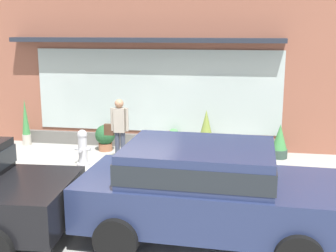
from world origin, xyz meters
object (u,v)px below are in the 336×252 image
object	(u,v)px
potted_plant_trailing_edge	(206,134)
potted_plant_doorstep	(173,139)
potted_plant_window_right	(280,142)
potted_plant_by_entrance	(26,123)
fire_hydrant	(83,148)
pedestrian_with_handbag	(119,127)
parked_car_navy	(207,187)
potted_plant_window_center	(105,137)

from	to	relation	value
potted_plant_trailing_edge	potted_plant_doorstep	world-z (taller)	potted_plant_trailing_edge
potted_plant_window_right	potted_plant_by_entrance	size ratio (longest dim) A/B	0.67
fire_hydrant	potted_plant_by_entrance	world-z (taller)	potted_plant_by_entrance
fire_hydrant	pedestrian_with_handbag	bearing A→B (deg)	21.25
potted_plant_trailing_edge	potted_plant_doorstep	bearing A→B (deg)	156.65
pedestrian_with_handbag	parked_car_navy	distance (m)	4.45
pedestrian_with_handbag	potted_plant_trailing_edge	size ratio (longest dim) A/B	1.32
fire_hydrant	potted_plant_by_entrance	xyz separation A→B (m)	(-2.27, 1.57, 0.19)
potted_plant_doorstep	pedestrian_with_handbag	bearing A→B (deg)	-128.90
potted_plant_window_right	potted_plant_by_entrance	bearing A→B (deg)	178.93
potted_plant_window_center	fire_hydrant	bearing A→B (deg)	-95.74
fire_hydrant	potted_plant_window_center	xyz separation A→B (m)	(0.14, 1.37, -0.06)
parked_car_navy	potted_plant_doorstep	bearing A→B (deg)	106.56
potted_plant_trailing_edge	fire_hydrant	bearing A→B (deg)	-155.25
pedestrian_with_handbag	potted_plant_window_right	xyz separation A→B (m)	(3.95, 1.12, -0.50)
potted_plant_by_entrance	potted_plant_doorstep	distance (m)	4.24
potted_plant_trailing_edge	potted_plant_window_right	bearing A→B (deg)	3.26
fire_hydrant	potted_plant_trailing_edge	distance (m)	3.18
pedestrian_with_handbag	potted_plant_window_center	world-z (taller)	pedestrian_with_handbag
potted_plant_trailing_edge	potted_plant_window_center	world-z (taller)	potted_plant_trailing_edge
parked_car_navy	potted_plant_by_entrance	bearing A→B (deg)	140.32
parked_car_navy	potted_plant_window_center	size ratio (longest dim) A/B	5.81
parked_car_navy	potted_plant_window_center	world-z (taller)	parked_car_navy
fire_hydrant	potted_plant_doorstep	size ratio (longest dim) A/B	1.50
pedestrian_with_handbag	potted_plant_doorstep	distance (m)	1.91
fire_hydrant	pedestrian_with_handbag	distance (m)	1.01
parked_car_navy	potted_plant_trailing_edge	bearing A→B (deg)	96.92
potted_plant_window_right	fire_hydrant	bearing A→B (deg)	-163.23
pedestrian_with_handbag	potted_plant_trailing_edge	world-z (taller)	pedestrian_with_handbag
potted_plant_by_entrance	potted_plant_window_center	bearing A→B (deg)	-4.82
fire_hydrant	potted_plant_window_right	size ratio (longest dim) A/B	1.00
potted_plant_doorstep	potted_plant_trailing_edge	bearing A→B (deg)	-23.35
potted_plant_doorstep	potted_plant_window_center	xyz separation A→B (m)	(-1.83, -0.36, 0.07)
fire_hydrant	parked_car_navy	bearing A→B (deg)	-45.89
parked_car_navy	potted_plant_doorstep	world-z (taller)	parked_car_navy
pedestrian_with_handbag	potted_plant_window_center	distance (m)	1.36
fire_hydrant	pedestrian_with_handbag	size ratio (longest dim) A/B	0.55
potted_plant_by_entrance	potted_plant_window_center	distance (m)	2.42
potted_plant_window_right	pedestrian_with_handbag	bearing A→B (deg)	-164.21
parked_car_navy	potted_plant_by_entrance	size ratio (longest dim) A/B	3.12
fire_hydrant	potted_plant_window_center	distance (m)	1.37
potted_plant_window_center	potted_plant_trailing_edge	bearing A→B (deg)	-0.75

